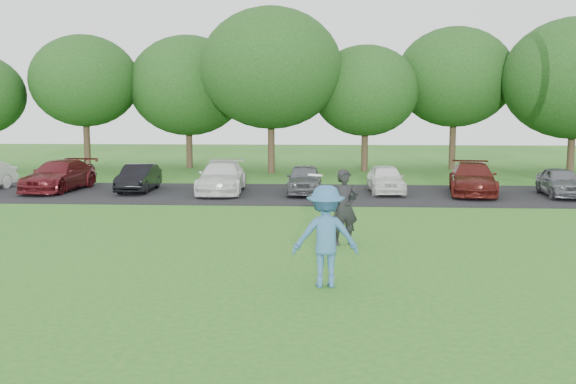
# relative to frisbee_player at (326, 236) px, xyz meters

# --- Properties ---
(ground) EXTENTS (100.00, 100.00, 0.00)m
(ground) POSITION_rel_frisbee_player_xyz_m (-0.94, 0.36, -0.96)
(ground) COLOR #286D1F
(ground) RESTS_ON ground
(parking_lot) EXTENTS (32.00, 6.50, 0.03)m
(parking_lot) POSITION_rel_frisbee_player_xyz_m (-0.94, 13.36, -0.95)
(parking_lot) COLOR black
(parking_lot) RESTS_ON ground
(frisbee_player) EXTENTS (1.31, 0.85, 2.18)m
(frisbee_player) POSITION_rel_frisbee_player_xyz_m (0.00, 0.00, 0.00)
(frisbee_player) COLOR #356695
(frisbee_player) RESTS_ON ground
(camera_bystander) EXTENTS (0.78, 0.62, 1.88)m
(camera_bystander) POSITION_rel_frisbee_player_xyz_m (0.46, 3.79, -0.03)
(camera_bystander) COLOR black
(camera_bystander) RESTS_ON ground
(parked_cars) EXTENTS (28.50, 4.64, 1.24)m
(parked_cars) POSITION_rel_frisbee_player_xyz_m (-0.55, 13.51, -0.34)
(parked_cars) COLOR silver
(parked_cars) RESTS_ON parking_lot
(tree_row) EXTENTS (42.39, 9.85, 8.64)m
(tree_row) POSITION_rel_frisbee_player_xyz_m (0.57, 23.12, 3.94)
(tree_row) COLOR #38281C
(tree_row) RESTS_ON ground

